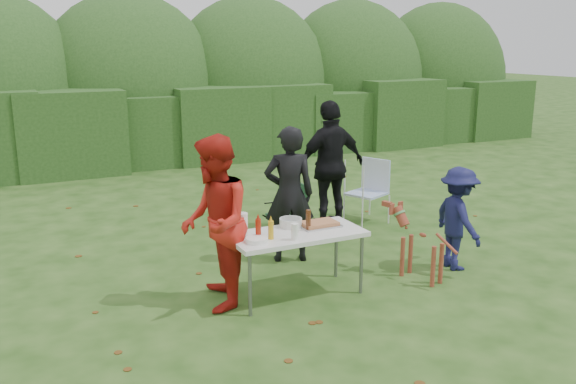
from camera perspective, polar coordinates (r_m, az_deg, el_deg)
name	(u,v)px	position (r m, az deg, el deg)	size (l,w,h in m)	color
ground	(316,288)	(7.19, 2.63, -8.95)	(80.00, 80.00, 0.00)	#1E4211
hedge_row	(148,129)	(14.30, -12.98, 5.74)	(22.00, 1.40, 1.70)	#23471C
shrub_backdrop	(131,91)	(15.78, -14.50, 9.13)	(20.00, 2.60, 3.20)	#3D6628
folding_table	(297,237)	(6.76, 0.80, -4.23)	(1.50, 0.70, 0.74)	silver
person_cook	(289,194)	(7.81, 0.11, -0.22)	(0.65, 0.42, 1.77)	black
person_red_jacket	(215,223)	(6.47, -6.86, -2.89)	(0.91, 0.71, 1.86)	red
person_black_puffy	(331,165)	(9.21, 4.02, 2.50)	(1.15, 0.48, 1.95)	black
child	(458,219)	(7.87, 15.62, -2.41)	(0.84, 0.48, 1.30)	#141642
dog	(422,246)	(7.45, 12.45, -4.94)	(0.90, 0.36, 0.85)	brown
camping_chair	(286,213)	(8.65, -0.20, -1.97)	(0.53, 0.53, 0.85)	#193D23
lawn_chair	(367,191)	(9.72, 7.37, 0.11)	(0.58, 0.58, 0.99)	#567ED0
food_tray	(319,226)	(6.96, 2.95, -3.15)	(0.45, 0.30, 0.02)	#B7B7BA
focaccia_bread	(319,223)	(6.95, 2.95, -2.93)	(0.40, 0.26, 0.04)	#B57247
mustard_bottle	(271,230)	(6.49, -1.61, -3.58)	(0.06, 0.06, 0.20)	gold
ketchup_bottle	(258,229)	(6.50, -2.80, -3.47)	(0.06, 0.06, 0.22)	#9E1E0D
beer_bottle	(308,220)	(6.77, 1.91, -2.66)	(0.06, 0.06, 0.24)	#47230F
paper_towel_roll	(242,225)	(6.59, -4.30, -3.08)	(0.12, 0.12, 0.26)	white
cup_stack	(295,232)	(6.47, 0.64, -3.74)	(0.08, 0.08, 0.18)	white
pasta_bowl	(291,223)	(6.93, 0.26, -2.88)	(0.26, 0.26, 0.10)	silver
plate_stack	(257,240)	(6.42, -2.94, -4.50)	(0.24, 0.24, 0.05)	white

